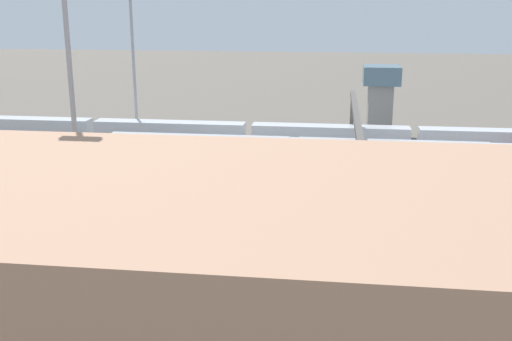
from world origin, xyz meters
TOP-DOWN VIEW (x-y plane):
  - ground_plane at (0.00, 0.00)m, footprint 400.00×400.00m
  - track_bed_0 at (0.00, -17.50)m, footprint 140.00×2.80m
  - track_bed_1 at (0.00, -12.50)m, footprint 140.00×2.80m
  - track_bed_2 at (0.00, -7.50)m, footprint 140.00×2.80m
  - track_bed_3 at (0.00, -2.50)m, footprint 140.00×2.80m
  - track_bed_4 at (0.00, 2.50)m, footprint 140.00×2.80m
  - track_bed_5 at (0.00, 7.50)m, footprint 140.00×2.80m
  - track_bed_6 at (0.00, 12.50)m, footprint 140.00×2.80m
  - track_bed_7 at (0.00, 17.50)m, footprint 140.00×2.80m
  - train_on_track_4 at (4.26, 2.50)m, footprint 139.00×3.00m
  - train_on_track_5 at (-15.27, 7.50)m, footprint 10.00×3.00m
  - train_on_track_7 at (-0.40, 17.50)m, footprint 119.80×3.00m
  - train_on_track_0 at (-1.81, -17.50)m, footprint 114.80×3.00m
  - train_on_track_2 at (-17.44, -7.50)m, footprint 66.40×3.00m
  - train_on_track_3 at (1.16, -2.50)m, footprint 47.20×3.06m
  - light_mast_0 at (27.07, -20.21)m, footprint 2.80×0.70m
  - light_mast_1 at (18.96, 20.54)m, footprint 2.80×0.70m
  - signal_gantry at (-6.29, 0.00)m, footprint 0.70×40.00m
  - maintenance_shed at (-0.44, 41.13)m, footprint 44.48×21.72m
  - control_tower at (-11.20, -31.65)m, footprint 6.00×6.00m

SIDE VIEW (x-z plane):
  - ground_plane at x=0.00m, z-range 0.00..0.00m
  - track_bed_0 at x=0.00m, z-range 0.00..0.12m
  - track_bed_1 at x=0.00m, z-range 0.00..0.12m
  - track_bed_2 at x=0.00m, z-range 0.00..0.12m
  - track_bed_3 at x=0.00m, z-range 0.00..0.12m
  - track_bed_4 at x=0.00m, z-range 0.00..0.12m
  - track_bed_5 at x=0.00m, z-range 0.00..0.12m
  - track_bed_6 at x=0.00m, z-range 0.00..0.12m
  - track_bed_7 at x=0.00m, z-range 0.00..0.12m
  - train_on_track_4 at x=4.26m, z-range -0.13..4.27m
  - train_on_track_0 at x=-1.81m, z-range -0.12..4.28m
  - train_on_track_2 at x=-17.44m, z-range -0.09..4.31m
  - train_on_track_5 at x=-15.27m, z-range -0.34..4.66m
  - train_on_track_3 at x=1.16m, z-range 0.11..5.11m
  - train_on_track_7 at x=-0.40m, z-range 0.12..5.12m
  - maintenance_shed at x=-0.44m, z-range 0.00..12.53m
  - control_tower at x=-11.20m, z-range 1.03..12.32m
  - signal_gantry at x=-6.29m, z-range 3.33..12.13m
  - light_mast_0 at x=27.07m, z-range 3.55..27.17m
  - light_mast_1 at x=18.96m, z-range 3.86..34.23m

